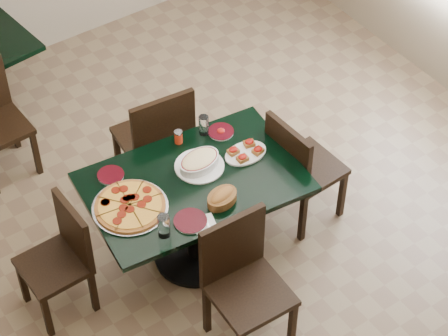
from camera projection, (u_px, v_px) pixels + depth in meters
floor at (223, 243)px, 6.15m from camera, size 5.50×5.50×0.00m
main_table at (194, 200)px, 5.67m from camera, size 1.45×1.02×0.75m
chair_far at (158, 137)px, 6.09m from camera, size 0.51×0.51×1.00m
chair_near at (242, 276)px, 5.27m from camera, size 0.46×0.46×0.95m
chair_right at (298, 166)px, 5.96m from camera, size 0.46×0.46×0.93m
chair_left at (63, 254)px, 5.48m from camera, size 0.41×0.41×0.85m
pepperoni_pizza at (130, 206)px, 5.36m from camera, size 0.47×0.47×0.04m
lasagna_casserole at (199, 162)px, 5.59m from camera, size 0.32×0.32×0.09m
bread_basket at (222, 197)px, 5.38m from camera, size 0.25×0.20×0.09m
bruschetta_platter at (246, 152)px, 5.69m from camera, size 0.30×0.21×0.05m
side_plate_near at (190, 221)px, 5.29m from camera, size 0.21×0.21×0.02m
side_plate_far_r at (221, 132)px, 5.85m from camera, size 0.17×0.17×0.03m
side_plate_far_l at (111, 175)px, 5.56m from camera, size 0.17×0.17×0.02m
napkin_setting at (204, 223)px, 5.29m from camera, size 0.17×0.17×0.01m
water_glass_a at (204, 125)px, 5.80m from camera, size 0.07×0.07×0.14m
water_glass_b at (164, 226)px, 5.17m from camera, size 0.07×0.07×0.16m
pepper_shaker at (178, 137)px, 5.75m from camera, size 0.06×0.06×0.10m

